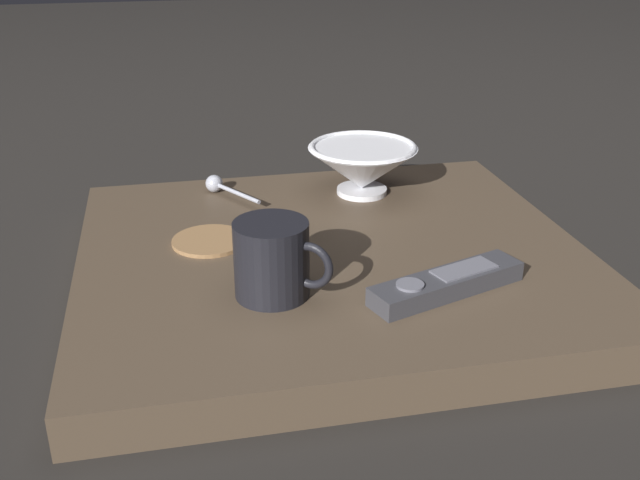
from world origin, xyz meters
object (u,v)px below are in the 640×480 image
at_px(teaspoon, 218,185).
at_px(drink_coaster, 210,241).
at_px(coffee_mug, 273,260).
at_px(cereal_bowl, 362,166).
at_px(tv_remote_near, 447,283).

xyz_separation_m(teaspoon, drink_coaster, (0.03, 0.17, -0.01)).
distance_m(teaspoon, drink_coaster, 0.17).
bearing_deg(coffee_mug, teaspoon, -84.20).
bearing_deg(coffee_mug, drink_coaster, -68.86).
distance_m(cereal_bowl, teaspoon, 0.21).
bearing_deg(teaspoon, drink_coaster, 81.48).
bearing_deg(drink_coaster, cereal_bowl, -150.97).
bearing_deg(cereal_bowl, teaspoon, -11.78).
relative_size(cereal_bowl, teaspoon, 1.55).
height_order(tv_remote_near, drink_coaster, tv_remote_near).
height_order(cereal_bowl, teaspoon, cereal_bowl).
relative_size(coffee_mug, teaspoon, 0.99).
relative_size(cereal_bowl, tv_remote_near, 0.83).
relative_size(cereal_bowl, drink_coaster, 1.67).
xyz_separation_m(coffee_mug, tv_remote_near, (-0.19, 0.03, -0.03)).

